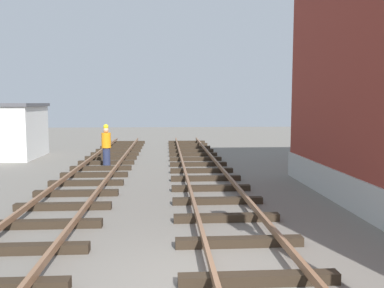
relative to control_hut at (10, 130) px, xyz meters
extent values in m
plane|color=slate|center=(8.42, -15.00, -1.39)|extent=(80.00, 80.00, 0.00)
cube|color=#2D2319|center=(9.29, -15.00, -1.30)|extent=(2.50, 0.24, 0.18)
cube|color=#2D2319|center=(9.29, -13.34, -1.30)|extent=(2.50, 0.24, 0.18)
cube|color=#2D2319|center=(9.29, -11.68, -1.30)|extent=(2.50, 0.24, 0.18)
cube|color=#2D2319|center=(9.29, -10.02, -1.30)|extent=(2.50, 0.24, 0.18)
cube|color=#2D2319|center=(9.29, -8.36, -1.30)|extent=(2.50, 0.24, 0.18)
cube|color=#2D2319|center=(9.29, -6.69, -1.30)|extent=(2.50, 0.24, 0.18)
cube|color=#2D2319|center=(9.29, -5.03, -1.30)|extent=(2.50, 0.24, 0.18)
cube|color=#2D2319|center=(9.29, -3.37, -1.30)|extent=(2.50, 0.24, 0.18)
cube|color=#2D2319|center=(9.29, -1.71, -1.30)|extent=(2.50, 0.24, 0.18)
cube|color=#2D2319|center=(9.29, -0.05, -1.30)|extent=(2.50, 0.24, 0.18)
cube|color=#2D2319|center=(9.29, 1.61, -1.30)|extent=(2.50, 0.24, 0.18)
cube|color=#2D2319|center=(9.29, 3.27, -1.30)|extent=(2.50, 0.24, 0.18)
cube|color=#2D2319|center=(9.29, 4.94, -1.30)|extent=(2.50, 0.24, 0.18)
cube|color=#2D2319|center=(9.29, 6.60, -1.30)|extent=(2.50, 0.24, 0.18)
cube|color=brown|center=(8.57, -15.00, -1.14)|extent=(0.08, 44.86, 0.14)
cube|color=brown|center=(10.01, -15.00, -1.14)|extent=(0.08, 44.86, 0.14)
cube|color=#2D2319|center=(5.18, -13.46, -1.30)|extent=(2.50, 0.24, 0.18)
cube|color=#2D2319|center=(5.18, -11.91, -1.30)|extent=(2.50, 0.24, 0.18)
cube|color=#2D2319|center=(5.18, -10.36, -1.30)|extent=(2.50, 0.24, 0.18)
cube|color=#2D2319|center=(5.18, -8.81, -1.30)|extent=(2.50, 0.24, 0.18)
cube|color=#2D2319|center=(5.18, -7.27, -1.30)|extent=(2.50, 0.24, 0.18)
cube|color=#2D2319|center=(5.18, -5.72, -1.30)|extent=(2.50, 0.24, 0.18)
cube|color=#2D2319|center=(5.18, -4.17, -1.30)|extent=(2.50, 0.24, 0.18)
cube|color=#2D2319|center=(5.18, -2.63, -1.30)|extent=(2.50, 0.24, 0.18)
cube|color=#2D2319|center=(5.18, -1.08, -1.30)|extent=(2.50, 0.24, 0.18)
cube|color=#2D2319|center=(5.18, 0.47, -1.30)|extent=(2.50, 0.24, 0.18)
cube|color=#2D2319|center=(5.18, 2.01, -1.30)|extent=(2.50, 0.24, 0.18)
cube|color=#2D2319|center=(5.18, 3.56, -1.30)|extent=(2.50, 0.24, 0.18)
cube|color=#2D2319|center=(5.18, 5.11, -1.30)|extent=(2.50, 0.24, 0.18)
cube|color=#2D2319|center=(5.18, 6.65, -1.30)|extent=(2.50, 0.24, 0.18)
cube|color=brown|center=(5.90, -15.00, -1.14)|extent=(0.08, 44.86, 0.14)
cube|color=#B2B2AD|center=(12.63, -12.29, -0.94)|extent=(0.08, 13.15, 0.90)
cube|color=silver|center=(0.01, 0.00, -0.09)|extent=(2.80, 3.60, 2.60)
cube|color=#4C4C51|center=(0.01, 0.00, 1.29)|extent=(3.00, 3.80, 0.16)
cylinder|color=#262D4C|center=(5.31, -3.39, -0.96)|extent=(0.32, 0.32, 0.85)
cylinder|color=orange|center=(5.31, -3.39, -0.21)|extent=(0.40, 0.40, 0.65)
sphere|color=tan|center=(5.31, -3.39, 0.23)|extent=(0.24, 0.24, 0.24)
sphere|color=yellow|center=(5.31, -3.39, 0.37)|extent=(0.22, 0.22, 0.22)
camera|label=1|loc=(7.88, -20.89, 1.41)|focal=37.79mm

